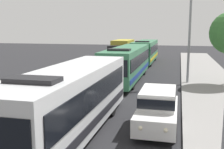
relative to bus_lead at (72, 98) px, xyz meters
The scene contains 6 objects.
bus_lead is the anchor object (origin of this frame).
bus_second_in_line 13.64m from the bus_lead, 90.00° to the left, with size 2.58×12.42×3.21m.
bus_middle 27.18m from the bus_lead, 90.00° to the left, with size 2.58×11.46×3.21m.
white_suv 4.15m from the bus_lead, 25.63° to the left, with size 1.86×4.77×1.90m.
box_truck_oncoming 27.12m from the bus_lead, 96.99° to the left, with size 2.35×7.47×3.15m.
streetlamp_mid 14.70m from the bus_lead, 67.75° to the left, with size 5.44×0.28×8.47m.
Camera 1 is at (3.30, 0.45, 4.79)m, focal length 44.00 mm.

